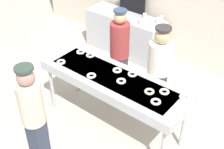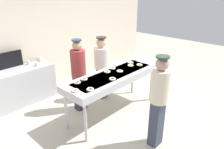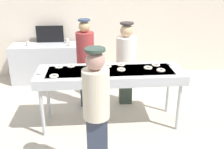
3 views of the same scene
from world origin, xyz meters
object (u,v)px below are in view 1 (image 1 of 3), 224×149
Objects in this scene: sugar_donut_4 at (117,70)px; sugar_donut_7 at (156,102)px; sugar_donut_0 at (149,92)px; worker_baker at (159,66)px; paper_cup_1 at (161,19)px; sugar_donut_3 at (61,62)px; sugar_donut_5 at (132,74)px; sugar_donut_11 at (91,76)px; customer_waiting at (34,118)px; sugar_donut_2 at (121,81)px; paper_cup_2 at (158,20)px; sugar_donut_1 at (164,92)px; worker_assistant at (119,51)px; paper_cup_4 at (141,21)px; sugar_donut_9 at (184,97)px; fryer_conveyor at (113,81)px; sugar_donut_8 at (90,55)px; sugar_donut_10 at (81,52)px; sugar_donut_6 at (59,53)px; paper_cup_0 at (145,16)px; paper_cup_3 at (107,8)px; prep_counter at (125,34)px; menu_display at (132,3)px.

sugar_donut_4 is 0.87m from sugar_donut_7.
worker_baker is (-0.26, 0.70, -0.05)m from sugar_donut_0.
sugar_donut_4 is 2.11m from paper_cup_1.
sugar_donut_5 is at bearing 22.02° from sugar_donut_3.
sugar_donut_11 is 1.09m from worker_baker.
sugar_donut_5 is at bearing 81.98° from customer_waiting.
sugar_donut_2 is 1.31× the size of paper_cup_2.
sugar_donut_1 is 0.08× the size of worker_assistant.
paper_cup_4 is (-0.37, 1.17, -0.00)m from worker_assistant.
sugar_donut_0 is at bearing 64.90° from customer_waiting.
sugar_donut_4 is at bearing 163.06° from sugar_donut_7.
sugar_donut_9 is 1.51m from worker_assistant.
sugar_donut_7 is at bearing -16.94° from sugar_donut_4.
sugar_donut_0 reaches higher than fryer_conveyor.
worker_assistant reaches higher than sugar_donut_5.
sugar_donut_11 is 0.08× the size of worker_assistant.
sugar_donut_9 reaches higher than paper_cup_2.
sugar_donut_1 and sugar_donut_11 have the same top height.
sugar_donut_0 is at bearing -8.76° from sugar_donut_8.
worker_baker reaches higher than sugar_donut_11.
sugar_donut_0 is at bearing -6.74° from sugar_donut_10.
worker_baker reaches higher than paper_cup_2.
sugar_donut_6 and sugar_donut_7 have the same top height.
customer_waiting reaches higher than worker_assistant.
sugar_donut_5 is 1.00× the size of sugar_donut_9.
sugar_donut_10 is at bearing -173.51° from sugar_donut_8.
sugar_donut_5 is at bearing 155.66° from sugar_donut_0.
paper_cup_0 and paper_cup_4 have the same top height.
paper_cup_2 is (-1.30, 1.95, -0.05)m from sugar_donut_1.
worker_assistant is 1.80m from paper_cup_3.
prep_counter is at bearing 142.33° from sugar_donut_9.
sugar_donut_2 is 2.23m from paper_cup_2.
worker_baker is at bearing 37.69° from sugar_donut_3.
sugar_donut_0 and sugar_donut_1 have the same top height.
sugar_donut_2 reaches higher than paper_cup_2.
sugar_donut_8 is 1.64m from paper_cup_4.
sugar_donut_5 and sugar_donut_7 have the same top height.
sugar_donut_1 is 3.05m from paper_cup_3.
worker_assistant is (-1.17, 0.53, -0.05)m from sugar_donut_1.
sugar_donut_7 is (0.18, -0.12, 0.00)m from sugar_donut_0.
sugar_donut_1 is 2.30m from paper_cup_4.
prep_counter is at bearing -162.95° from paper_cup_1.
sugar_donut_8 is 0.09× the size of worker_baker.
sugar_donut_1 is 2.34m from paper_cup_2.
sugar_donut_2 is 0.45m from sugar_donut_11.
sugar_donut_1 is 1.31× the size of paper_cup_2.
sugar_donut_9 is at bearing 7.17° from sugar_donut_6.
menu_display is (-0.39, 2.44, 0.09)m from sugar_donut_3.
worker_assistant is (-0.75, -0.04, 0.01)m from worker_baker.
paper_cup_2 is 1.19m from paper_cup_3.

